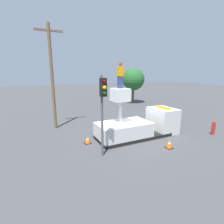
% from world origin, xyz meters
% --- Properties ---
extents(ground_plane, '(120.00, 120.00, 0.00)m').
position_xyz_m(ground_plane, '(0.00, 0.00, 0.00)').
color(ground_plane, '#424244').
extents(bucket_truck, '(6.61, 2.35, 3.81)m').
position_xyz_m(bucket_truck, '(0.50, 0.00, 0.83)').
color(bucket_truck, black).
rests_on(bucket_truck, ground).
extents(worker, '(0.40, 0.26, 1.75)m').
position_xyz_m(worker, '(-1.19, 0.00, 4.69)').
color(worker, navy).
rests_on(worker, bucket_truck).
extents(traffic_light_pole, '(0.34, 0.57, 4.78)m').
position_xyz_m(traffic_light_pole, '(-3.32, -1.90, 3.39)').
color(traffic_light_pole, '#515156').
rests_on(traffic_light_pole, ground).
extents(fire_hydrant, '(0.51, 0.27, 1.12)m').
position_xyz_m(fire_hydrant, '(6.08, -2.35, 0.55)').
color(fire_hydrant, '#B2231E').
rests_on(fire_hydrant, ground).
extents(traffic_cone_rear, '(0.48, 0.48, 0.57)m').
position_xyz_m(traffic_cone_rear, '(-3.54, 0.40, 0.27)').
color(traffic_cone_rear, black).
rests_on(traffic_cone_rear, ground).
extents(traffic_cone_curbside, '(0.45, 0.45, 0.64)m').
position_xyz_m(traffic_cone_curbside, '(1.06, -2.74, 0.30)').
color(traffic_cone_curbside, black).
rests_on(traffic_cone_curbside, ground).
extents(tree_left_bg, '(3.48, 3.48, 5.51)m').
position_xyz_m(tree_left_bg, '(8.07, 12.64, 3.75)').
color(tree_left_bg, brown).
rests_on(tree_left_bg, ground).
extents(utility_pole, '(2.20, 0.26, 8.76)m').
position_xyz_m(utility_pole, '(-5.03, 4.98, 4.71)').
color(utility_pole, brown).
rests_on(utility_pole, ground).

